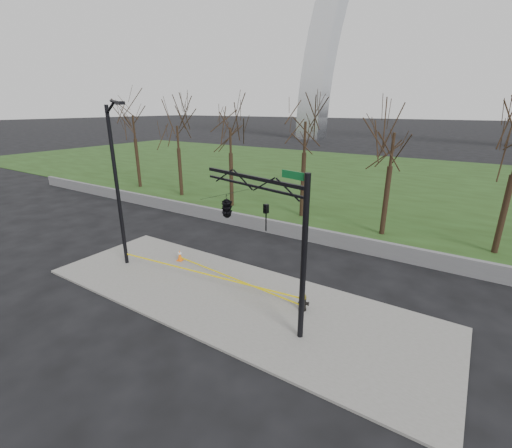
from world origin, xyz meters
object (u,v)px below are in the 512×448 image
Objects in this scene: fire_hydrant at (303,302)px; street_light at (117,177)px; traffic_cone at (180,255)px; traffic_signal_mast at (239,209)px.

fire_hydrant is 0.09× the size of street_light.
fire_hydrant is 10.49m from street_light.
street_light is at bearing 174.38° from fire_hydrant.
fire_hydrant is 7.62m from traffic_cone.
fire_hydrant is 0.13× the size of traffic_signal_mast.
traffic_signal_mast reaches higher than traffic_cone.
street_light is (-9.54, -1.05, 4.24)m from fire_hydrant.
traffic_cone is 0.07× the size of street_light.
traffic_signal_mast is (7.04, 0.22, -0.55)m from street_light.
traffic_cone is 0.10× the size of traffic_signal_mast.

